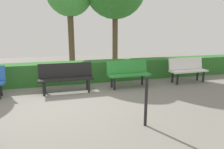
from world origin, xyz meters
The scene contains 6 objects.
ground_plane centered at (0.00, 0.00, 0.00)m, with size 18.32×18.32×0.00m, color gray.
bench_white centered at (-4.24, -0.86, 0.48)m, with size 1.38×0.50×0.86m.
bench_green centered at (-2.02, -0.85, 0.48)m, with size 1.40×0.50×0.86m.
bench_black centered at (-0.04, -0.83, 0.48)m, with size 1.58×0.48×0.86m.
hedge_row centered at (-1.01, -1.90, 0.36)m, with size 14.32×0.67×0.73m, color #2D6B28.
railing_post_mid centered at (-1.41, 1.82, 0.50)m, with size 0.06×0.06×1.00m, color black.
Camera 1 is at (0.20, 5.18, 1.88)m, focal length 32.37 mm.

